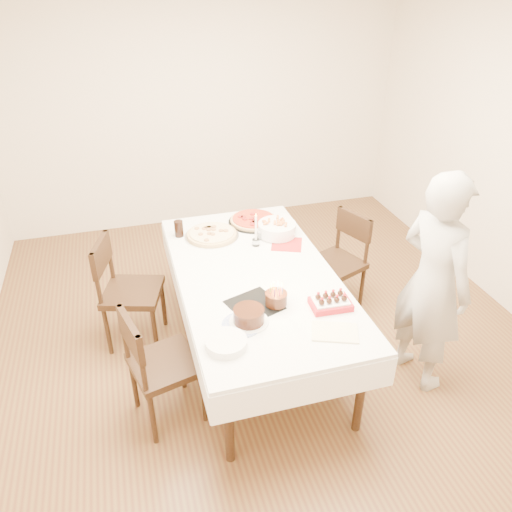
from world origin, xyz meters
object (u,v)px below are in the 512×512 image
object	(u,v)px
birthday_cake	(276,294)
pizza_white	(212,234)
layer_cake	(249,316)
chair_right_savory	(336,264)
strawberry_box	(331,303)
person	(433,283)
chair_left_dessert	(165,364)
pizza_pepperoni	(253,220)
pasta_bowl	(277,229)
cola_glass	(179,229)
taper_candle	(256,229)
dining_table	(256,314)
chair_left_savory	(133,292)

from	to	relation	value
birthday_cake	pizza_white	bearing A→B (deg)	101.80
layer_cake	birthday_cake	xyz separation A→B (m)	(0.23, 0.13, 0.04)
chair_right_savory	strawberry_box	distance (m)	1.11
person	chair_left_dessert	bearing A→B (deg)	73.12
strawberry_box	pizza_pepperoni	bearing A→B (deg)	96.75
pizza_white	pizza_pepperoni	size ratio (longest dim) A/B	1.02
pizza_pepperoni	layer_cake	bearing A→B (deg)	-106.93
pasta_bowl	cola_glass	xyz separation A→B (m)	(-0.80, 0.21, 0.01)
pasta_bowl	birthday_cake	bearing A→B (deg)	-108.36
pasta_bowl	birthday_cake	size ratio (longest dim) A/B	2.14
chair_left_dessert	cola_glass	bearing A→B (deg)	-118.58
layer_cake	taper_candle	bearing A→B (deg)	71.43
pizza_white	cola_glass	size ratio (longest dim) A/B	3.27
chair_right_savory	layer_cake	distance (m)	1.46
chair_left_dessert	strawberry_box	distance (m)	1.17
pizza_white	layer_cake	distance (m)	1.20
dining_table	pizza_pepperoni	world-z (taller)	pizza_pepperoni
taper_candle	strawberry_box	bearing A→B (deg)	-75.09
cola_glass	birthday_cake	bearing A→B (deg)	-67.19
pizza_pepperoni	strawberry_box	world-z (taller)	strawberry_box
chair_left_savory	birthday_cake	xyz separation A→B (m)	(0.93, -0.83, 0.37)
birthday_cake	strawberry_box	xyz separation A→B (m)	(0.34, -0.12, -0.05)
chair_left_dessert	taper_candle	size ratio (longest dim) A/B	3.11
chair_left_dessert	pasta_bowl	xyz separation A→B (m)	(1.09, 0.99, 0.35)
cola_glass	birthday_cake	distance (m)	1.25
layer_cake	pizza_white	bearing A→B (deg)	89.83
pizza_pepperoni	pasta_bowl	xyz separation A→B (m)	(0.13, -0.28, 0.04)
chair_right_savory	chair_left_dessert	size ratio (longest dim) A/B	0.98
chair_left_dessert	pasta_bowl	bearing A→B (deg)	-152.57
pizza_white	pizza_pepperoni	bearing A→B (deg)	21.06
chair_right_savory	person	size ratio (longest dim) A/B	0.54
taper_candle	cola_glass	size ratio (longest dim) A/B	2.11
cola_glass	layer_cake	xyz separation A→B (m)	(0.26, -1.28, -0.02)
chair_right_savory	taper_candle	distance (m)	0.86
pizza_white	strawberry_box	xyz separation A→B (m)	(0.57, -1.19, 0.01)
chair_left_dessert	pizza_white	distance (m)	1.28
pizza_pepperoni	dining_table	bearing A→B (deg)	-104.45
pasta_bowl	chair_left_savory	bearing A→B (deg)	-175.07
pasta_bowl	strawberry_box	world-z (taller)	pasta_bowl
dining_table	cola_glass	bearing A→B (deg)	121.71
chair_left_dessert	strawberry_box	xyz separation A→B (m)	(1.12, -0.07, 0.33)
layer_cake	strawberry_box	size ratio (longest dim) A/B	0.95
chair_left_savory	chair_left_dessert	distance (m)	0.89
chair_left_dessert	pizza_pepperoni	size ratio (longest dim) A/B	2.05
dining_table	person	size ratio (longest dim) A/B	1.29
dining_table	strawberry_box	xyz separation A→B (m)	(0.37, -0.53, 0.41)
cola_glass	birthday_cake	size ratio (longest dim) A/B	0.93
person	cola_glass	world-z (taller)	person
pizza_white	pasta_bowl	bearing A→B (deg)	-13.10
person	pizza_pepperoni	size ratio (longest dim) A/B	3.74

